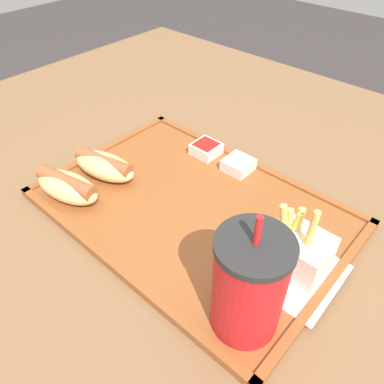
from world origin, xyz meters
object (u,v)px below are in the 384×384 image
(hot_dog_far, at_px, (67,186))
(sauce_cup_ketchup, at_px, (206,149))
(soda_cup, at_px, (249,285))
(sauce_cup_mayo, at_px, (238,164))
(hot_dog_near, at_px, (104,165))
(fries_carton, at_px, (297,250))

(hot_dog_far, height_order, sauce_cup_ketchup, hot_dog_far)
(sauce_cup_ketchup, bearing_deg, soda_cup, 137.79)
(sauce_cup_mayo, bearing_deg, hot_dog_near, 45.87)
(soda_cup, relative_size, hot_dog_near, 1.33)
(soda_cup, distance_m, hot_dog_near, 0.35)
(hot_dog_near, bearing_deg, soda_cup, 169.38)
(hot_dog_near, xyz_separation_m, fries_carton, (-0.34, -0.05, 0.01))
(hot_dog_far, distance_m, sauce_cup_ketchup, 0.26)
(sauce_cup_mayo, relative_size, sauce_cup_ketchup, 1.00)
(hot_dog_near, distance_m, sauce_cup_mayo, 0.23)
(fries_carton, bearing_deg, sauce_cup_mayo, -33.65)
(hot_dog_far, xyz_separation_m, hot_dog_near, (0.00, -0.07, -0.00))
(fries_carton, relative_size, sauce_cup_ketchup, 2.34)
(hot_dog_far, xyz_separation_m, sauce_cup_mayo, (-0.16, -0.24, -0.01))
(soda_cup, xyz_separation_m, hot_dog_near, (0.34, -0.06, -0.05))
(hot_dog_far, bearing_deg, fries_carton, -160.83)
(hot_dog_near, bearing_deg, sauce_cup_ketchup, -117.71)
(sauce_cup_ketchup, bearing_deg, hot_dog_near, 62.29)
(sauce_cup_mayo, bearing_deg, sauce_cup_ketchup, 0.33)
(sauce_cup_mayo, bearing_deg, hot_dog_far, 56.13)
(soda_cup, height_order, fries_carton, soda_cup)
(sauce_cup_ketchup, bearing_deg, sauce_cup_mayo, -179.67)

